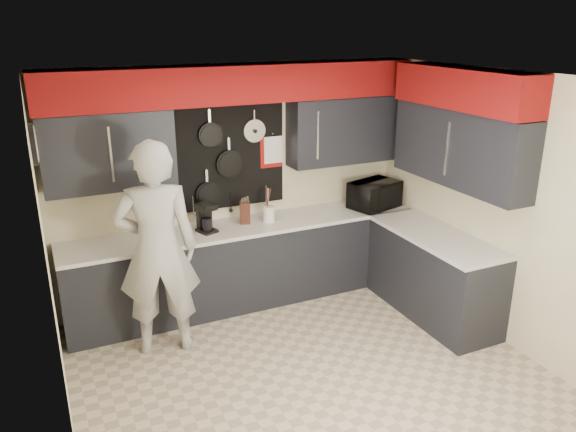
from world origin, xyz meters
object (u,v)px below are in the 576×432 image
coffee_maker (206,217)px  person (157,250)px  utensil_crock (269,214)px  microwave (374,195)px  knife_block (245,213)px

coffee_maker → person: person is taller
utensil_crock → coffee_maker: coffee_maker is taller
microwave → knife_block: size_ratio=2.37×
knife_block → utensil_crock: size_ratio=1.41×
utensil_crock → coffee_maker: bearing=-179.8°
microwave → knife_block: (-1.57, 0.14, -0.04)m
coffee_maker → person: 0.84m
person → microwave: bearing=-158.1°
coffee_maker → microwave: bearing=-21.0°
microwave → person: 2.70m
microwave → coffee_maker: size_ratio=1.88×
knife_block → coffee_maker: size_ratio=0.79×
knife_block → coffee_maker: 0.46m
coffee_maker → person: bearing=-157.2°
person → knife_block: bearing=-138.8°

